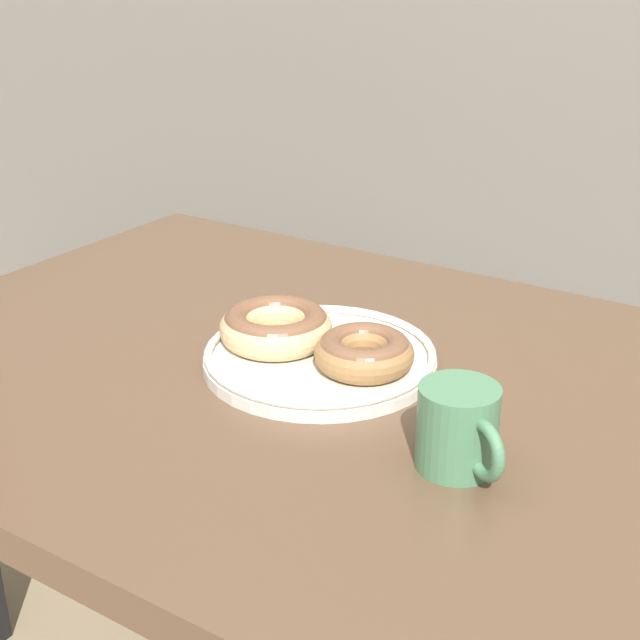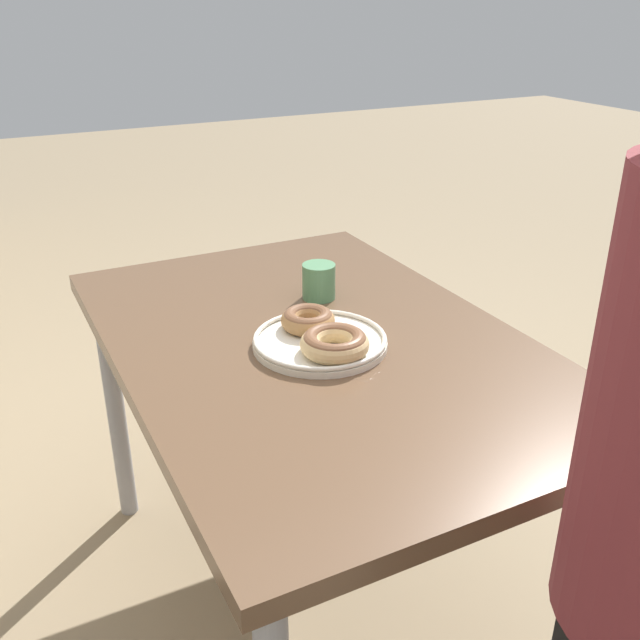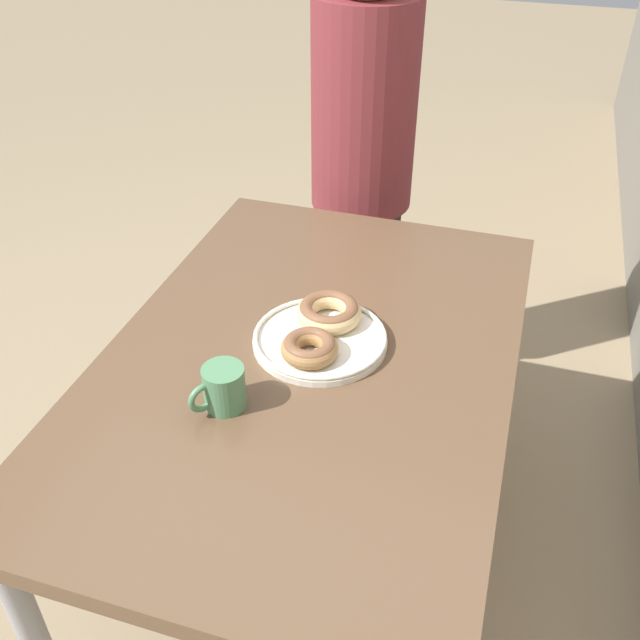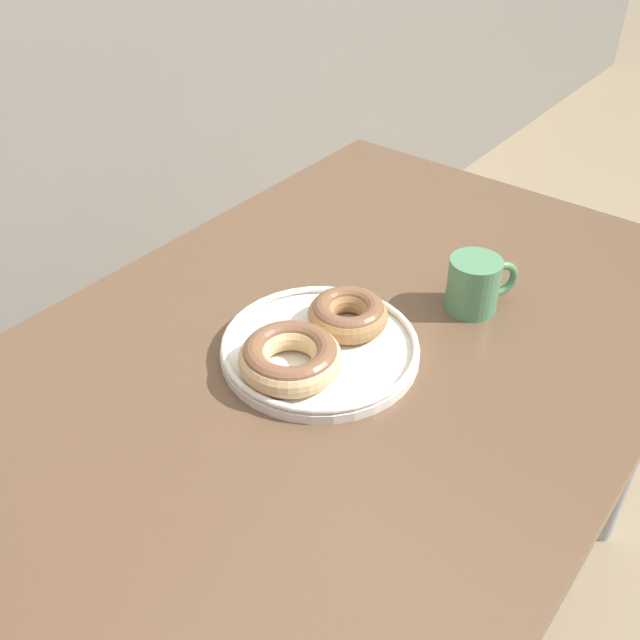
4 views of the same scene
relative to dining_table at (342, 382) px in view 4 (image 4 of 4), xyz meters
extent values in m
cube|color=brown|center=(0.00, 0.00, 0.06)|extent=(1.23, 0.82, 0.04)
cylinder|color=#99999E|center=(0.55, 0.35, -0.32)|extent=(0.05, 0.05, 0.70)
cylinder|color=silver|center=(-0.04, 0.01, 0.08)|extent=(0.28, 0.28, 0.01)
torus|color=silver|center=(-0.04, 0.01, 0.09)|extent=(0.28, 0.28, 0.01)
torus|color=#9E7042|center=(0.02, 0.01, 0.11)|extent=(0.15, 0.15, 0.04)
torus|color=brown|center=(0.02, 0.01, 0.12)|extent=(0.14, 0.14, 0.03)
torus|color=#D6B27A|center=(-0.10, 0.01, 0.11)|extent=(0.17, 0.17, 0.04)
torus|color=brown|center=(-0.10, 0.01, 0.12)|extent=(0.16, 0.16, 0.03)
cylinder|color=#4C7F56|center=(0.19, -0.10, 0.12)|extent=(0.08, 0.08, 0.09)
cylinder|color=#382114|center=(0.19, -0.10, 0.15)|extent=(0.06, 0.06, 0.00)
torus|color=#4C7F56|center=(0.23, -0.13, 0.12)|extent=(0.06, 0.04, 0.06)
camera|label=1|loc=(0.48, -0.80, 0.55)|focal=50.00mm
camera|label=2|loc=(-1.21, 0.61, 0.75)|focal=40.00mm
camera|label=3|loc=(1.07, 0.36, 0.98)|focal=40.00mm
camera|label=4|loc=(-0.65, -0.46, 0.72)|focal=40.00mm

